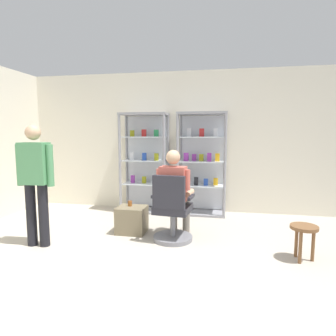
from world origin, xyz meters
TOP-DOWN VIEW (x-y plane):
  - ground_plane at (0.00, 0.00)m, footprint 7.20×7.20m
  - back_wall at (0.00, 3.00)m, footprint 6.00×0.10m
  - display_cabinet_left at (-0.55, 2.76)m, footprint 0.90×0.45m
  - display_cabinet_right at (0.55, 2.76)m, footprint 0.90×0.45m
  - office_chair at (0.25, 1.22)m, footprint 0.59×0.56m
  - seated_shopkeeper at (0.27, 1.38)m, footprint 0.52×0.59m
  - storage_crate at (-0.42, 1.47)m, footprint 0.43×0.38m
  - tea_glass at (-0.46, 1.51)m, footprint 0.06×0.06m
  - standing_customer at (-1.50, 0.73)m, footprint 0.52×0.24m
  - wooden_stool at (1.90, 0.90)m, footprint 0.32×0.32m

SIDE VIEW (x-z plane):
  - ground_plane at x=0.00m, z-range 0.00..0.00m
  - storage_crate at x=-0.42m, z-range 0.00..0.40m
  - wooden_stool at x=1.90m, z-range 0.13..0.56m
  - office_chair at x=0.25m, z-range -0.09..0.87m
  - tea_glass at x=-0.46m, z-range 0.40..0.48m
  - seated_shopkeeper at x=0.27m, z-range 0.07..1.36m
  - standing_customer at x=-1.50m, z-range 0.12..1.75m
  - display_cabinet_right at x=0.55m, z-range 0.01..1.91m
  - display_cabinet_left at x=-0.55m, z-range 0.01..1.91m
  - back_wall at x=0.00m, z-range 0.00..2.70m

